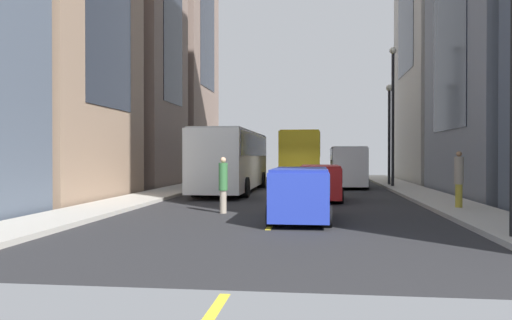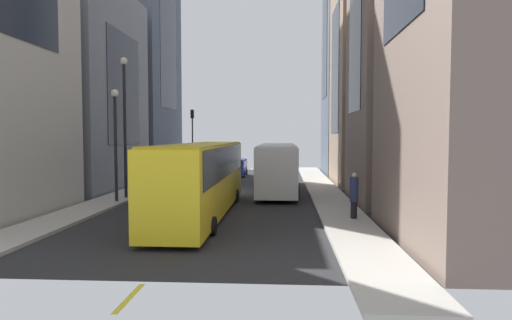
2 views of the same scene
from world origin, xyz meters
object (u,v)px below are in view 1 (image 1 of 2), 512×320
city_bus_white (233,156)px  pedestrian_walking_far (459,177)px  pedestrian_crossing_near (223,183)px  pedestrian_crossing_mid (208,165)px  car_red_0 (320,180)px  car_blue_1 (301,190)px  delivery_van_white (348,164)px  streetcar_yellow (303,154)px

city_bus_white → pedestrian_walking_far: bearing=-41.2°
pedestrian_crossing_near → pedestrian_crossing_mid: pedestrian_crossing_mid is taller
pedestrian_crossing_near → pedestrian_crossing_mid: size_ratio=0.94×
car_red_0 → pedestrian_walking_far: 6.41m
city_bus_white → car_red_0: city_bus_white is taller
city_bus_white → car_blue_1: bearing=-70.8°
car_red_0 → pedestrian_walking_far: size_ratio=2.19×
pedestrian_walking_far → pedestrian_crossing_near: pedestrian_walking_far is taller
pedestrian_crossing_mid → car_red_0: bearing=133.9°
pedestrian_crossing_near → delivery_van_white: bearing=-139.9°
city_bus_white → streetcar_yellow: streetcar_yellow is taller
streetcar_yellow → pedestrian_walking_far: (6.21, -17.87, -0.88)m
pedestrian_walking_far → pedestrian_crossing_near: 8.59m
car_red_0 → car_blue_1: car_blue_1 is taller
car_red_0 → pedestrian_crossing_near: 6.57m
car_blue_1 → pedestrian_crossing_near: (-2.79, 1.77, 0.09)m
streetcar_yellow → car_blue_1: (0.56, -21.24, -1.15)m
car_blue_1 → pedestrian_crossing_near: pedestrian_crossing_near is taller
car_red_0 → pedestrian_walking_far: pedestrian_walking_far is taller
streetcar_yellow → delivery_van_white: (3.00, -4.64, -0.61)m
car_blue_1 → pedestrian_crossing_mid: size_ratio=1.99×
pedestrian_crossing_mid → pedestrian_crossing_near: bearing=118.2°
streetcar_yellow → pedestrian_crossing_near: 19.63m
city_bus_white → pedestrian_crossing_mid: 11.08m
delivery_van_white → pedestrian_walking_far: bearing=-76.3°
car_red_0 → pedestrian_walking_far: bearing=-38.6°
city_bus_white → streetcar_yellow: bearing=68.7°
streetcar_yellow → pedestrian_crossing_mid: (-7.30, 1.17, -0.86)m
city_bus_white → pedestrian_crossing_mid: bearing=109.5°
streetcar_yellow → car_blue_1: bearing=-88.5°
pedestrian_walking_far → car_red_0: bearing=86.8°
car_blue_1 → pedestrian_walking_far: bearing=30.8°
car_blue_1 → pedestrian_crossing_near: bearing=147.7°
streetcar_yellow → pedestrian_crossing_mid: bearing=170.9°
delivery_van_white → pedestrian_crossing_near: bearing=-109.4°
city_bus_white → car_blue_1: (4.17, -11.98, -1.04)m
pedestrian_crossing_near → city_bus_white: bearing=-112.7°
pedestrian_crossing_mid → delivery_van_white: bearing=165.0°
pedestrian_crossing_near → car_red_0: bearing=-152.0°
delivery_van_white → pedestrian_crossing_mid: (-10.30, 5.81, -0.25)m
city_bus_white → delivery_van_white: size_ratio=2.11×
city_bus_white → car_red_0: bearing=-43.7°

